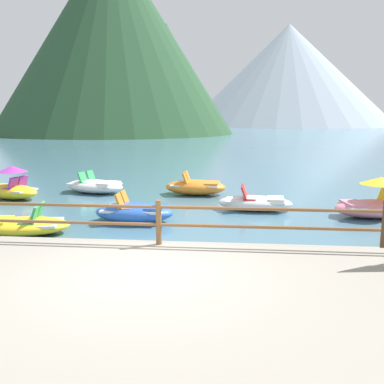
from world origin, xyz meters
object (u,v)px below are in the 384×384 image
at_px(pedal_boat_1, 12,188).
at_px(pedal_boat_7, 24,225).
at_px(pedal_boat_4, 196,187).
at_px(pedal_boat_6, 135,212).
at_px(pedal_boat_2, 95,186).
at_px(pedal_boat_3, 255,202).
at_px(pedal_boat_5, 376,204).

xyz_separation_m(pedal_boat_1, pedal_boat_7, (2.79, -4.52, -0.17)).
bearing_deg(pedal_boat_1, pedal_boat_4, 12.49).
xyz_separation_m(pedal_boat_1, pedal_boat_6, (5.39, -2.97, -0.11)).
distance_m(pedal_boat_2, pedal_boat_3, 6.83).
bearing_deg(pedal_boat_7, pedal_boat_5, 16.12).
distance_m(pedal_boat_1, pedal_boat_6, 6.16).
xyz_separation_m(pedal_boat_1, pedal_boat_2, (2.69, 1.53, -0.13)).
xyz_separation_m(pedal_boat_2, pedal_boat_4, (4.11, -0.03, 0.03)).
bearing_deg(pedal_boat_2, pedal_boat_6, -59.10).
distance_m(pedal_boat_2, pedal_boat_6, 5.25).
bearing_deg(pedal_boat_7, pedal_boat_1, 121.69).
height_order(pedal_boat_3, pedal_boat_7, pedal_boat_3).
distance_m(pedal_boat_3, pedal_boat_6, 4.08).
relative_size(pedal_boat_6, pedal_boat_7, 0.93).
bearing_deg(pedal_boat_6, pedal_boat_4, 72.53).
relative_size(pedal_boat_4, pedal_boat_6, 1.05).
relative_size(pedal_boat_1, pedal_boat_2, 0.86).
height_order(pedal_boat_3, pedal_boat_6, pedal_boat_6).
distance_m(pedal_boat_1, pedal_boat_3, 9.07).
xyz_separation_m(pedal_boat_3, pedal_boat_5, (3.62, -0.60, 0.15)).
xyz_separation_m(pedal_boat_3, pedal_boat_6, (-3.61, -1.90, 0.04)).
xyz_separation_m(pedal_boat_6, pedal_boat_7, (-2.60, -1.54, -0.06)).
distance_m(pedal_boat_4, pedal_boat_6, 4.70).
bearing_deg(pedal_boat_4, pedal_boat_1, -167.51).
bearing_deg(pedal_boat_5, pedal_boat_2, 162.10).
xyz_separation_m(pedal_boat_5, pedal_boat_6, (-7.24, -1.30, -0.11)).
height_order(pedal_boat_2, pedal_boat_5, pedal_boat_5).
bearing_deg(pedal_boat_7, pedal_boat_4, 56.34).
bearing_deg(pedal_boat_2, pedal_boat_1, -150.34).
bearing_deg(pedal_boat_1, pedal_boat_5, -7.55).
bearing_deg(pedal_boat_1, pedal_boat_2, 29.66).
relative_size(pedal_boat_5, pedal_boat_6, 1.16).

